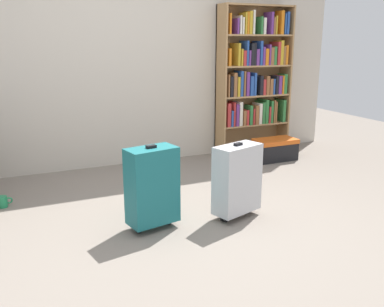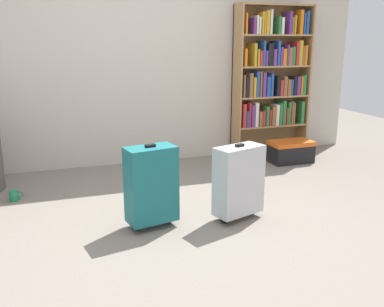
% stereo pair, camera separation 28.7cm
% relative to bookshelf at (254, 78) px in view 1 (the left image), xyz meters
% --- Properties ---
extents(ground_plane, '(9.58, 9.58, 0.00)m').
position_rel_bookshelf_xyz_m(ground_plane, '(-1.63, -1.82, -0.93)').
color(ground_plane, slate).
extents(back_wall, '(5.47, 0.10, 2.60)m').
position_rel_bookshelf_xyz_m(back_wall, '(-1.63, 0.19, 0.37)').
color(back_wall, beige).
rests_on(back_wall, ground).
extents(bookshelf, '(0.92, 0.25, 1.76)m').
position_rel_bookshelf_xyz_m(bookshelf, '(0.00, 0.00, 0.00)').
color(bookshelf, '#A87F51').
rests_on(bookshelf, ground).
extents(mug, '(0.12, 0.08, 0.10)m').
position_rel_bookshelf_xyz_m(mug, '(-2.89, -0.71, -0.88)').
color(mug, '#1E7F4C').
rests_on(mug, ground).
extents(storage_box, '(0.49, 0.28, 0.25)m').
position_rel_bookshelf_xyz_m(storage_box, '(0.06, -0.42, -0.79)').
color(storage_box, black).
rests_on(storage_box, ground).
extents(suitcase_silver, '(0.42, 0.29, 0.61)m').
position_rel_bookshelf_xyz_m(suitcase_silver, '(-1.19, -1.69, -0.61)').
color(suitcase_silver, '#B7BABF').
rests_on(suitcase_silver, ground).
extents(suitcase_teal, '(0.40, 0.27, 0.64)m').
position_rel_bookshelf_xyz_m(suitcase_teal, '(-1.86, -1.61, -0.59)').
color(suitcase_teal, '#19666B').
rests_on(suitcase_teal, ground).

